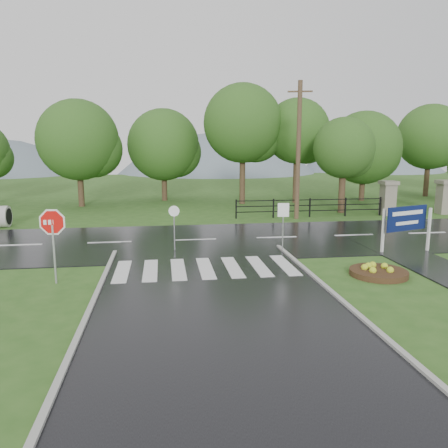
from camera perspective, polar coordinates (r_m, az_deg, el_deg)
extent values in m
plane|color=#2E571D|center=(11.43, 0.13, -12.89)|extent=(120.00, 120.00, 0.00)
cube|color=black|center=(20.95, -3.77, -2.17)|extent=(90.00, 8.00, 0.04)
cube|color=black|center=(18.10, 25.92, -5.19)|extent=(2.20, 11.00, 0.04)
cube|color=silver|center=(16.10, -13.16, -6.02)|extent=(0.50, 2.80, 0.02)
cube|color=silver|center=(16.04, -9.58, -5.95)|extent=(0.50, 2.80, 0.02)
cube|color=silver|center=(16.04, -5.99, -5.86)|extent=(0.50, 2.80, 0.02)
cube|color=silver|center=(16.10, -2.42, -5.75)|extent=(0.50, 2.80, 0.02)
cube|color=silver|center=(16.22, 1.12, -5.62)|extent=(0.50, 2.80, 0.02)
cube|color=silver|center=(16.41, 4.58, -5.47)|extent=(0.50, 2.80, 0.02)
cube|color=silver|center=(16.65, 7.96, -5.30)|extent=(0.50, 2.80, 0.02)
cube|color=#A3A39B|center=(8.08, -23.44, -24.40)|extent=(0.15, 24.00, 0.12)
cube|color=gray|center=(30.33, 20.60, 2.96)|extent=(0.80, 0.80, 2.00)
cube|color=#6B6659|center=(30.22, 20.73, 5.07)|extent=(1.00, 1.00, 0.24)
cube|color=gray|center=(32.43, 26.83, 2.94)|extent=(0.80, 0.80, 2.00)
cube|color=#6B6659|center=(32.33, 26.99, 4.91)|extent=(1.00, 1.00, 0.24)
cube|color=black|center=(28.28, 11.13, 1.71)|extent=(9.50, 0.05, 0.05)
cube|color=black|center=(28.23, 11.16, 2.42)|extent=(9.50, 0.05, 0.05)
cube|color=black|center=(28.18, 11.18, 3.12)|extent=(9.50, 0.05, 0.05)
cube|color=black|center=(27.07, 1.60, 1.96)|extent=(0.08, 0.08, 1.20)
cube|color=black|center=(30.14, 19.72, 2.21)|extent=(0.08, 0.08, 1.20)
sphere|color=slate|center=(82.13, -26.70, -4.19)|extent=(40.00, 40.00, 40.00)
sphere|color=slate|center=(79.06, -0.85, -5.77)|extent=(48.00, 48.00, 48.00)
sphere|color=slate|center=(86.00, 18.00, -2.00)|extent=(36.00, 36.00, 36.00)
cube|color=#939399|center=(15.31, -21.28, -3.74)|extent=(0.06, 0.06, 1.96)
cylinder|color=white|center=(15.11, -21.53, 0.24)|extent=(1.16, 0.19, 1.18)
cylinder|color=red|center=(15.10, -21.54, 0.23)|extent=(1.01, 0.18, 1.02)
cube|color=silver|center=(19.50, 20.07, -0.88)|extent=(0.12, 0.12, 1.89)
cube|color=silver|center=(20.56, 25.19, -0.69)|extent=(0.12, 0.12, 1.89)
cube|color=#0B1548|center=(19.92, 22.80, 0.69)|extent=(2.16, 0.79, 1.04)
cube|color=white|center=(19.86, 22.90, 1.34)|extent=(1.70, 0.59, 0.17)
cube|color=white|center=(19.92, 22.81, 0.13)|extent=(1.25, 0.44, 0.14)
cylinder|color=#332111|center=(16.27, 19.52, -6.03)|extent=(1.99, 1.99, 0.20)
cube|color=#939399|center=(18.52, 7.69, -0.73)|extent=(0.04, 0.04, 2.00)
cube|color=white|center=(18.36, 7.77, 1.83)|extent=(0.47, 0.10, 0.58)
cylinder|color=#939399|center=(18.76, -6.50, -0.81)|extent=(0.06, 0.06, 1.84)
cylinder|color=white|center=(18.60, -6.55, 1.69)|extent=(0.46, 0.06, 0.46)
cylinder|color=#473523|center=(27.18, 9.69, 9.35)|extent=(0.28, 0.28, 8.28)
cube|color=brown|center=(27.36, 9.91, 16.69)|extent=(1.45, 0.47, 0.09)
cylinder|color=#3D2B1C|center=(30.49, 15.17, 4.82)|extent=(0.49, 0.49, 3.62)
sphere|color=#265019|center=(30.37, 15.39, 9.58)|extent=(4.03, 4.03, 4.03)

